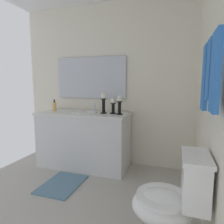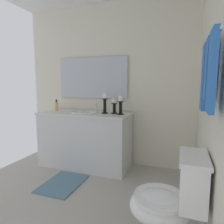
{
  "view_description": "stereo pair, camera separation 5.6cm",
  "coord_description": "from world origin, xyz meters",
  "px_view_note": "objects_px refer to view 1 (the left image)",
  "views": [
    {
      "loc": [
        1.6,
        1.08,
        1.23
      ],
      "look_at": [
        -0.43,
        0.42,
        0.94
      ],
      "focal_mm": 31.68,
      "sensor_mm": 36.0,
      "label": 1
    },
    {
      "loc": [
        1.58,
        1.14,
        1.23
      ],
      "look_at": [
        -0.43,
        0.42,
        0.94
      ],
      "focal_mm": 31.68,
      "sensor_mm": 36.0,
      "label": 2
    }
  ],
  "objects_px": {
    "towel_bar": "(215,41)",
    "towel_center": "(210,70)",
    "bath_mat": "(62,184)",
    "towel_near_vanity": "(205,78)",
    "towel_near_corner": "(216,72)",
    "mirror": "(91,78)",
    "candle_holder_mid": "(104,103)",
    "candle_holder_short": "(113,106)",
    "soap_bottle": "(55,106)",
    "toilet": "(171,202)",
    "vanity_cabinet": "(84,139)",
    "candle_holder_tall": "(119,105)",
    "sink_basin": "(83,115)"
  },
  "relations": [
    {
      "from": "candle_holder_short",
      "to": "bath_mat",
      "type": "relative_size",
      "value": 0.36
    },
    {
      "from": "mirror",
      "to": "towel_near_corner",
      "type": "relative_size",
      "value": 2.53
    },
    {
      "from": "candle_holder_short",
      "to": "towel_center",
      "type": "height_order",
      "value": "towel_center"
    },
    {
      "from": "towel_near_vanity",
      "to": "soap_bottle",
      "type": "bearing_deg",
      "value": -115.32
    },
    {
      "from": "sink_basin",
      "to": "toilet",
      "type": "bearing_deg",
      "value": 47.5
    },
    {
      "from": "soap_bottle",
      "to": "bath_mat",
      "type": "xyz_separation_m",
      "value": [
        0.62,
        0.49,
        -0.89
      ]
    },
    {
      "from": "soap_bottle",
      "to": "towel_center",
      "type": "bearing_deg",
      "value": 59.89
    },
    {
      "from": "mirror",
      "to": "toilet",
      "type": "xyz_separation_m",
      "value": [
        1.47,
        1.3,
        -0.98
      ]
    },
    {
      "from": "vanity_cabinet",
      "to": "towel_bar",
      "type": "bearing_deg",
      "value": 52.63
    },
    {
      "from": "towel_near_vanity",
      "to": "towel_near_corner",
      "type": "xyz_separation_m",
      "value": [
        0.43,
        0.0,
        0.02
      ]
    },
    {
      "from": "candle_holder_mid",
      "to": "towel_near_corner",
      "type": "bearing_deg",
      "value": 40.67
    },
    {
      "from": "toilet",
      "to": "bath_mat",
      "type": "relative_size",
      "value": 1.25
    },
    {
      "from": "candle_holder_tall",
      "to": "towel_bar",
      "type": "height_order",
      "value": "towel_bar"
    },
    {
      "from": "soap_bottle",
      "to": "bath_mat",
      "type": "height_order",
      "value": "soap_bottle"
    },
    {
      "from": "candle_holder_short",
      "to": "towel_near_vanity",
      "type": "xyz_separation_m",
      "value": [
        0.97,
        1.05,
        0.35
      ]
    },
    {
      "from": "towel_bar",
      "to": "towel_near_corner",
      "type": "relative_size",
      "value": 1.4
    },
    {
      "from": "candle_holder_mid",
      "to": "towel_near_vanity",
      "type": "bearing_deg",
      "value": 51.16
    },
    {
      "from": "soap_bottle",
      "to": "towel_near_corner",
      "type": "height_order",
      "value": "towel_near_corner"
    },
    {
      "from": "mirror",
      "to": "candle_holder_tall",
      "type": "bearing_deg",
      "value": 61.46
    },
    {
      "from": "candle_holder_short",
      "to": "soap_bottle",
      "type": "height_order",
      "value": "candle_holder_short"
    },
    {
      "from": "vanity_cabinet",
      "to": "mirror",
      "type": "bearing_deg",
      "value": 179.99
    },
    {
      "from": "candle_holder_short",
      "to": "towel_near_vanity",
      "type": "bearing_deg",
      "value": 47.19
    },
    {
      "from": "towel_bar",
      "to": "towel_near_vanity",
      "type": "distance_m",
      "value": 0.31
    },
    {
      "from": "mirror",
      "to": "sink_basin",
      "type": "bearing_deg",
      "value": 0.2
    },
    {
      "from": "soap_bottle",
      "to": "towel_bar",
      "type": "height_order",
      "value": "towel_bar"
    },
    {
      "from": "candle_holder_mid",
      "to": "towel_center",
      "type": "xyz_separation_m",
      "value": [
        1.17,
        1.19,
        0.35
      ]
    },
    {
      "from": "mirror",
      "to": "towel_bar",
      "type": "relative_size",
      "value": 1.8
    },
    {
      "from": "sink_basin",
      "to": "towel_near_vanity",
      "type": "xyz_separation_m",
      "value": [
        0.95,
        1.51,
        0.49
      ]
    },
    {
      "from": "towel_center",
      "to": "bath_mat",
      "type": "relative_size",
      "value": 0.66
    },
    {
      "from": "soap_bottle",
      "to": "towel_bar",
      "type": "distance_m",
      "value": 2.4
    },
    {
      "from": "towel_near_vanity",
      "to": "bath_mat",
      "type": "distance_m",
      "value": 2.0
    },
    {
      "from": "mirror",
      "to": "towel_bar",
      "type": "xyz_separation_m",
      "value": [
        1.45,
        1.53,
        0.16
      ]
    },
    {
      "from": "towel_near_corner",
      "to": "candle_holder_tall",
      "type": "bearing_deg",
      "value": -145.1
    },
    {
      "from": "toilet",
      "to": "towel_center",
      "type": "height_order",
      "value": "towel_center"
    },
    {
      "from": "mirror",
      "to": "vanity_cabinet",
      "type": "bearing_deg",
      "value": -0.01
    },
    {
      "from": "soap_bottle",
      "to": "toilet",
      "type": "distance_m",
      "value": 2.21
    },
    {
      "from": "towel_near_corner",
      "to": "sink_basin",
      "type": "bearing_deg",
      "value": -132.45
    },
    {
      "from": "soap_bottle",
      "to": "towel_near_vanity",
      "type": "height_order",
      "value": "towel_near_vanity"
    },
    {
      "from": "candle_holder_short",
      "to": "candle_holder_tall",
      "type": "bearing_deg",
      "value": 66.1
    },
    {
      "from": "mirror",
      "to": "candle_holder_mid",
      "type": "height_order",
      "value": "mirror"
    },
    {
      "from": "vanity_cabinet",
      "to": "candle_holder_mid",
      "type": "distance_m",
      "value": 0.65
    },
    {
      "from": "mirror",
      "to": "bath_mat",
      "type": "height_order",
      "value": "mirror"
    },
    {
      "from": "candle_holder_tall",
      "to": "vanity_cabinet",
      "type": "bearing_deg",
      "value": -92.75
    },
    {
      "from": "towel_near_vanity",
      "to": "candle_holder_short",
      "type": "bearing_deg",
      "value": -132.81
    },
    {
      "from": "candle_holder_short",
      "to": "candle_holder_mid",
      "type": "distance_m",
      "value": 0.14
    },
    {
      "from": "candle_holder_mid",
      "to": "toilet",
      "type": "height_order",
      "value": "candle_holder_mid"
    },
    {
      "from": "candle_holder_mid",
      "to": "towel_center",
      "type": "height_order",
      "value": "towel_center"
    },
    {
      "from": "towel_bar",
      "to": "towel_center",
      "type": "relative_size",
      "value": 1.61
    },
    {
      "from": "mirror",
      "to": "towel_near_vanity",
      "type": "bearing_deg",
      "value": 50.74
    },
    {
      "from": "towel_bar",
      "to": "bath_mat",
      "type": "bearing_deg",
      "value": -109.5
    }
  ]
}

